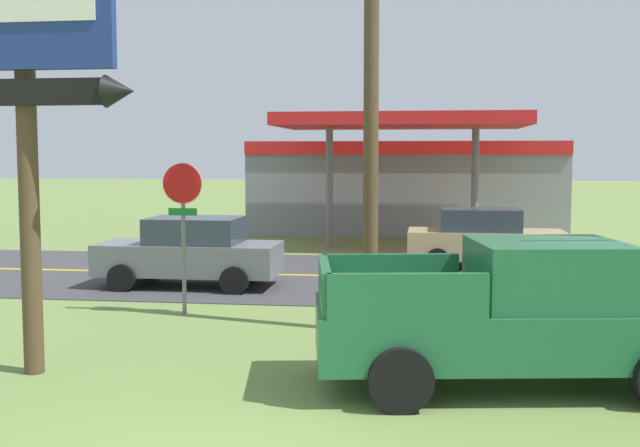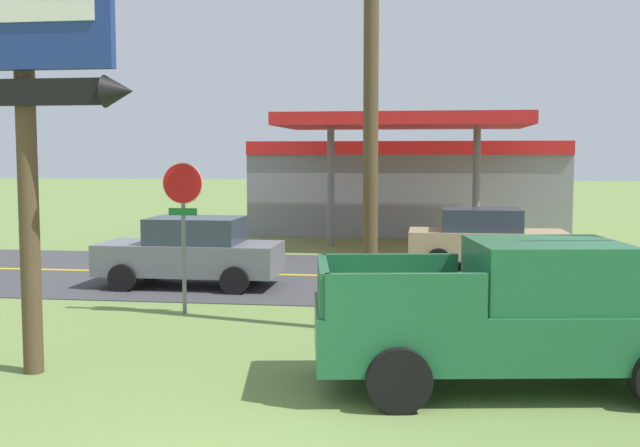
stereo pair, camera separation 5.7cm
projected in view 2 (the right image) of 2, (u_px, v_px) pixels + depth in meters
The scene contains 9 objects.
road_asphalt at pixel (348, 277), 19.87m from camera, with size 140.00×8.00×0.02m, color #3D3D3F.
road_centre_line at pixel (348, 276), 19.87m from camera, with size 126.00×0.20×0.01m, color gold.
motel_sign at pixel (24, 59), 10.64m from camera, with size 3.02×0.54×6.37m.
stop_sign at pixel (183, 210), 15.09m from camera, with size 0.80×0.08×2.95m.
utility_pole at pixel (371, 58), 13.31m from camera, with size 2.14×0.26×8.82m.
gas_station at pixel (408, 183), 31.47m from camera, with size 12.00×11.50×4.40m.
pickup_green_parked_on_lawn at pixel (516, 316), 10.37m from camera, with size 5.45×2.85×1.96m.
car_tan_near_lane at pixel (485, 238), 21.28m from camera, with size 4.20×2.00×1.64m.
car_grey_mid_lane at pixel (191, 252), 18.31m from camera, with size 4.20×2.00×1.64m.
Camera 2 is at (2.06, -6.58, 3.10)m, focal length 43.94 mm.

